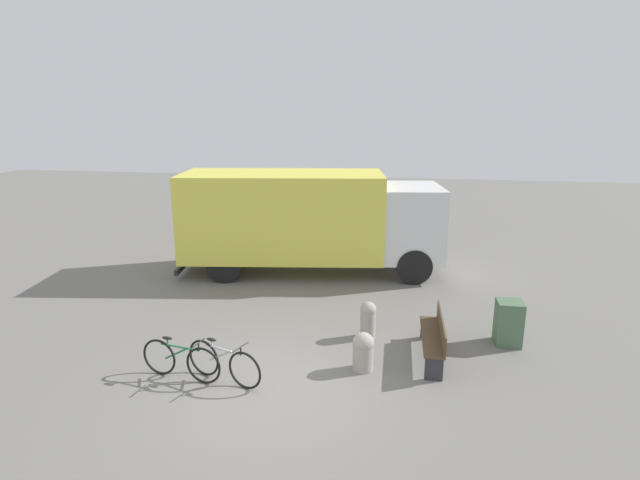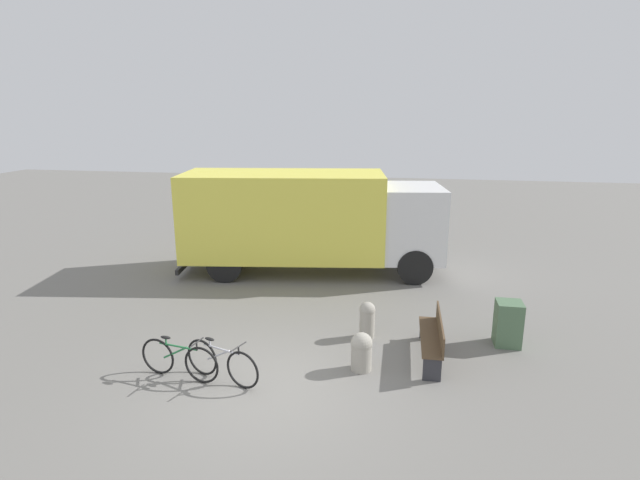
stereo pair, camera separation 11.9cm
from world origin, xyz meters
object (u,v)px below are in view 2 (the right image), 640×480
bollard_near_bench (361,351)px  bicycle_near (179,359)px  park_bench (434,336)px  bollard_far_bench (367,318)px  utility_box (508,323)px  delivery_truck (309,217)px  bicycle_middle (222,362)px

bollard_near_bench → bicycle_near: bearing=-164.7°
park_bench → bollard_near_bench: park_bench is taller
bollard_far_bench → utility_box: size_ratio=0.85×
delivery_truck → utility_box: bearing=-47.3°
bicycle_near → bicycle_middle: (0.83, 0.04, 0.00)m
delivery_truck → bicycle_middle: delivery_truck is taller
delivery_truck → utility_box: size_ratio=8.37×
bicycle_near → bicycle_middle: bearing=12.9°
bicycle_middle → bollard_near_bench: bicycle_middle is taller
park_bench → utility_box: (1.59, 0.91, -0.01)m
bollard_near_bench → bollard_far_bench: bearing=90.6°
bollard_far_bench → utility_box: (3.01, 0.18, 0.04)m
bicycle_middle → bollard_near_bench: size_ratio=2.09×
bicycle_middle → bollard_far_bench: bearing=62.9°
bicycle_near → park_bench: bearing=29.4°
bicycle_near → bicycle_middle: size_ratio=1.04×
bicycle_near → delivery_truck: bearing=90.9°
utility_box → park_bench: bearing=-150.3°
park_bench → bollard_far_bench: bearing=62.0°
park_bench → utility_box: bearing=-61.0°
bicycle_middle → bicycle_near: bearing=-157.6°
bollard_near_bench → utility_box: utility_box is taller
delivery_truck → bicycle_near: delivery_truck is taller
bicycle_near → utility_box: (6.34, 2.55, 0.10)m
bollard_near_bench → utility_box: bearing=28.6°
utility_box → bicycle_middle: bearing=-155.5°
delivery_truck → park_bench: delivery_truck is taller
utility_box → bollard_far_bench: bearing=-176.7°
bollard_far_bench → bicycle_near: bearing=-144.5°
bicycle_middle → bollard_far_bench: 3.43m
park_bench → bollard_far_bench: park_bench is taller
bicycle_near → utility_box: 6.84m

